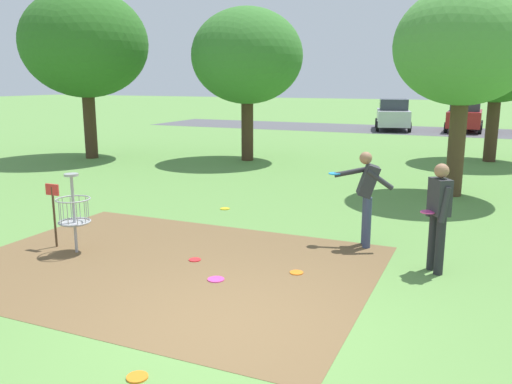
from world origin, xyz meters
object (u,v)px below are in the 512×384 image
object	(u,v)px
player_foreground_watching	(438,212)
tree_near_left	(85,44)
parked_car_center_left	(465,116)
disc_golf_basket	(71,210)
tree_near_right	(247,57)
tree_mid_left	(464,47)
frisbee_far_left	(195,260)
frisbee_far_right	(297,273)
frisbee_scattered_a	(216,279)
tree_mid_center	(499,54)
player_throwing	(367,192)
parked_car_leftmost	(393,114)
frisbee_near_basket	(137,377)
frisbee_mid_grass	(225,209)

from	to	relation	value
player_foreground_watching	tree_near_left	world-z (taller)	tree_near_left
parked_car_center_left	disc_golf_basket	bearing A→B (deg)	-101.25
tree_near_right	tree_mid_left	bearing A→B (deg)	-24.80
frisbee_far_left	tree_mid_left	size ratio (longest dim) A/B	0.04
frisbee_far_right	tree_mid_left	world-z (taller)	tree_mid_left
frisbee_scattered_a	tree_near_left	size ratio (longest dim) A/B	0.04
tree_mid_left	parked_car_center_left	distance (m)	18.99
parked_car_center_left	tree_mid_center	bearing A→B (deg)	-83.45
player_throwing	player_foreground_watching	bearing A→B (deg)	-34.32
tree_mid_left	tree_near_right	bearing A→B (deg)	155.20
frisbee_scattered_a	tree_mid_left	xyz separation A→B (m)	(2.87, 7.69, 3.72)
frisbee_scattered_a	tree_near_right	size ratio (longest dim) A/B	0.05
tree_mid_left	tree_near_left	bearing A→B (deg)	173.15
player_throwing	parked_car_leftmost	size ratio (longest dim) A/B	0.38
frisbee_scattered_a	tree_near_left	bearing A→B (deg)	137.98
disc_golf_basket	tree_mid_center	size ratio (longest dim) A/B	0.25
tree_near_right	frisbee_scattered_a	bearing A→B (deg)	-67.72
frisbee_near_basket	parked_car_center_left	world-z (taller)	parked_car_center_left
frisbee_near_basket	parked_car_leftmost	size ratio (longest dim) A/B	0.05
frisbee_mid_grass	tree_mid_left	size ratio (longest dim) A/B	0.04
tree_near_left	frisbee_mid_grass	bearing A→B (deg)	-32.11
player_foreground_watching	frisbee_near_basket	xyz separation A→B (m)	(-2.45, -4.34, -0.96)
player_throwing	tree_mid_left	world-z (taller)	tree_mid_left
frisbee_mid_grass	frisbee_far_left	size ratio (longest dim) A/B	1.10
frisbee_mid_grass	frisbee_near_basket	bearing A→B (deg)	-70.21
tree_mid_center	tree_near_left	bearing A→B (deg)	-159.78
disc_golf_basket	frisbee_far_right	world-z (taller)	disc_golf_basket
disc_golf_basket	frisbee_far_right	distance (m)	4.01
frisbee_far_right	parked_car_leftmost	size ratio (longest dim) A/B	0.05
parked_car_leftmost	tree_near_left	bearing A→B (deg)	-117.72
tree_mid_center	tree_mid_left	bearing A→B (deg)	-97.24
player_foreground_watching	parked_car_center_left	bearing A→B (deg)	91.42
frisbee_near_basket	parked_car_center_left	xyz separation A→B (m)	(1.83, 29.12, 0.91)
frisbee_far_right	tree_mid_left	distance (m)	8.09
disc_golf_basket	player_foreground_watching	xyz separation A→B (m)	(5.84, 1.49, 0.21)
frisbee_far_right	tree_near_left	world-z (taller)	tree_near_left
player_throwing	tree_near_right	bearing A→B (deg)	126.04
frisbee_far_left	frisbee_scattered_a	distance (m)	0.97
tree_near_right	tree_mid_center	size ratio (longest dim) A/B	0.99
disc_golf_basket	parked_car_center_left	bearing A→B (deg)	78.75
tree_near_right	frisbee_far_right	bearing A→B (deg)	-61.77
frisbee_mid_grass	tree_near_left	distance (m)	10.79
disc_golf_basket	parked_car_leftmost	distance (m)	25.58
player_foreground_watching	frisbee_far_right	world-z (taller)	player_foreground_watching
frisbee_scattered_a	parked_car_center_left	xyz separation A→B (m)	(2.35, 26.46, 0.91)
frisbee_near_basket	tree_mid_center	world-z (taller)	tree_mid_center
frisbee_scattered_a	tree_mid_center	size ratio (longest dim) A/B	0.05
frisbee_near_basket	frisbee_scattered_a	world-z (taller)	same
disc_golf_basket	tree_near_left	distance (m)	12.23
player_throwing	tree_near_left	xyz separation A→B (m)	(-11.97, 6.72, 3.25)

